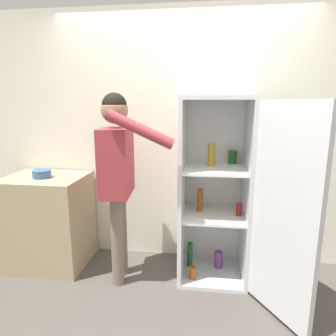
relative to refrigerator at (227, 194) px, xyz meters
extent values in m
plane|color=#4C4742|center=(-0.45, -0.54, -0.84)|extent=(12.00, 12.00, 0.00)
cube|color=silver|center=(-0.45, 0.44, 0.44)|extent=(7.00, 0.06, 2.55)
cube|color=silver|center=(-0.11, 0.08, -0.82)|extent=(0.62, 0.62, 0.04)
cube|color=silver|center=(-0.11, 0.08, 0.84)|extent=(0.62, 0.62, 0.04)
cube|color=white|center=(-0.11, 0.37, 0.01)|extent=(0.62, 0.03, 1.63)
cube|color=silver|center=(-0.41, 0.08, 0.01)|extent=(0.04, 0.62, 1.63)
cube|color=silver|center=(0.18, 0.08, 0.01)|extent=(0.03, 0.62, 1.63)
cube|color=white|center=(-0.11, 0.08, -0.23)|extent=(0.55, 0.55, 0.02)
cube|color=white|center=(-0.11, 0.08, 0.21)|extent=(0.55, 0.55, 0.02)
cube|color=silver|center=(0.38, -0.49, 0.01)|extent=(0.36, 0.56, 1.63)
cylinder|color=#1E5123|center=(-0.33, 0.11, -0.68)|extent=(0.05, 0.05, 0.25)
cylinder|color=#9E4C19|center=(-0.24, 0.12, -0.11)|extent=(0.06, 0.06, 0.21)
cylinder|color=#9E4C19|center=(-0.29, -0.09, -0.75)|extent=(0.07, 0.07, 0.11)
cylinder|color=#1E5123|center=(0.06, 0.28, 0.29)|extent=(0.08, 0.08, 0.12)
cylinder|color=#723884|center=(-0.05, 0.13, -0.72)|extent=(0.08, 0.08, 0.16)
cylinder|color=#B78C1E|center=(-0.15, 0.13, 0.33)|extent=(0.06, 0.06, 0.21)
cylinder|color=maroon|center=(0.12, 0.05, -0.16)|extent=(0.05, 0.05, 0.11)
cylinder|color=#726656|center=(-0.98, -0.03, -0.42)|extent=(0.11, 0.11, 0.84)
cylinder|color=#726656|center=(-0.97, -0.21, -0.42)|extent=(0.11, 0.11, 0.84)
cube|color=#9E3338|center=(-0.97, -0.12, 0.29)|extent=(0.28, 0.46, 0.59)
sphere|color=#8C6647|center=(-0.97, -0.12, 0.74)|extent=(0.23, 0.23, 0.23)
sphere|color=black|center=(-0.97, -0.12, 0.78)|extent=(0.21, 0.21, 0.21)
cylinder|color=#9E3338|center=(-1.00, 0.12, 0.26)|extent=(0.09, 0.09, 0.56)
cylinder|color=#9E3338|center=(-0.70, -0.34, 0.60)|extent=(0.55, 0.13, 0.31)
cube|color=tan|center=(-1.78, 0.07, -0.38)|extent=(0.77, 0.64, 0.92)
cylinder|color=#335B8E|center=(-1.77, 0.02, 0.12)|extent=(0.17, 0.17, 0.08)
camera|label=1|loc=(-0.19, -2.62, 0.80)|focal=32.00mm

